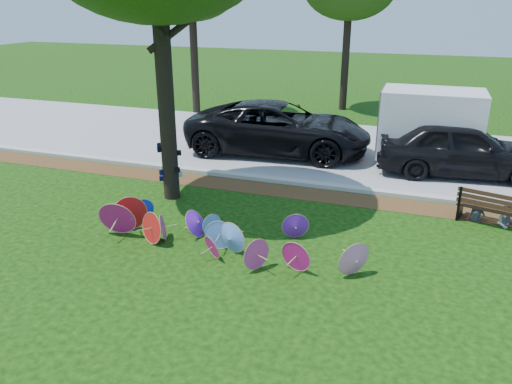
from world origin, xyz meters
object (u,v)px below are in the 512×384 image
parasol_pile (198,230)px  dark_pickup (462,148)px  black_van (279,128)px  park_bench (494,207)px  cargo_trailer (431,124)px  person_left (479,202)px  person_right (511,203)px

parasol_pile → dark_pickup: dark_pickup is taller
black_van → park_bench: black_van is taller
cargo_trailer → black_van: bearing=-178.2°
cargo_trailer → person_left: bearing=-73.4°
black_van → dark_pickup: black_van is taller
black_van → person_right: (7.12, -4.10, -0.31)m
dark_pickup → person_left: size_ratio=4.89×
parasol_pile → person_left: (6.05, 3.43, 0.15)m
cargo_trailer → person_left: size_ratio=3.02×
parasol_pile → person_left: size_ratio=6.10×
dark_pickup → cargo_trailer: size_ratio=1.62×
parasol_pile → black_van: 7.56m
person_left → person_right: size_ratio=0.87×
black_van → person_right: black_van is taller
park_bench → person_right: bearing=23.6°
park_bench → black_van: bearing=164.0°
park_bench → person_left: (-0.35, 0.05, 0.07)m
parasol_pile → park_bench: bearing=27.9°
black_van → person_right: bearing=-124.5°
parasol_pile → black_van: bearing=92.8°
parasol_pile → cargo_trailer: (4.72, 7.74, 1.03)m
person_left → dark_pickup: bearing=103.6°
cargo_trailer → park_bench: (1.68, -4.35, -0.95)m
parasol_pile → cargo_trailer: size_ratio=2.02×
park_bench → person_right: 0.38m
dark_pickup → park_bench: bearing=-175.9°
black_van → park_bench: 7.95m
parasol_pile → person_right: person_right is taller
parasol_pile → person_left: bearing=29.6°
park_bench → person_left: 0.36m
dark_pickup → black_van: bearing=79.1°
dark_pickup → cargo_trailer: (-1.00, 0.68, 0.53)m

